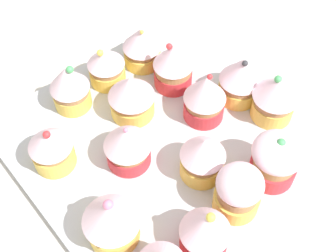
{
  "coord_description": "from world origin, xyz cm",
  "views": [
    {
      "loc": [
        -22.73,
        -27.14,
        53.15
      ],
      "look_at": [
        0.0,
        0.0,
        4.2
      ],
      "focal_mm": 49.94,
      "sensor_mm": 36.0,
      "label": 1
    }
  ],
  "objects_px": {
    "baking_tray": "(168,142)",
    "cupcake_2": "(236,193)",
    "cupcake_4": "(112,221)",
    "cupcake_14": "(103,67)",
    "cupcake_1": "(205,230)",
    "cupcake_15": "(142,46)",
    "cupcake_5": "(200,159)",
    "cupcake_8": "(207,99)",
    "cupcake_12": "(173,65)",
    "cupcake_7": "(127,145)",
    "cupcake_10": "(51,147)",
    "cupcake_3": "(276,159)",
    "cupcake_6": "(275,97)",
    "cupcake_9": "(241,78)",
    "cupcake_13": "(69,86)",
    "cupcake_11": "(131,95)"
  },
  "relations": [
    {
      "from": "cupcake_3",
      "to": "cupcake_15",
      "type": "relative_size",
      "value": 1.08
    },
    {
      "from": "baking_tray",
      "to": "cupcake_7",
      "type": "xyz_separation_m",
      "value": [
        -0.06,
        0.01,
        0.04
      ]
    },
    {
      "from": "cupcake_4",
      "to": "cupcake_8",
      "type": "height_order",
      "value": "cupcake_8"
    },
    {
      "from": "baking_tray",
      "to": "cupcake_3",
      "type": "xyz_separation_m",
      "value": [
        0.06,
        -0.13,
        0.04
      ]
    },
    {
      "from": "cupcake_15",
      "to": "cupcake_2",
      "type": "bearing_deg",
      "value": -104.1
    },
    {
      "from": "cupcake_9",
      "to": "cupcake_12",
      "type": "bearing_deg",
      "value": 125.79
    },
    {
      "from": "baking_tray",
      "to": "cupcake_10",
      "type": "distance_m",
      "value": 0.16
    },
    {
      "from": "cupcake_2",
      "to": "cupcake_5",
      "type": "distance_m",
      "value": 0.06
    },
    {
      "from": "cupcake_1",
      "to": "cupcake_15",
      "type": "xyz_separation_m",
      "value": [
        0.13,
        0.27,
        -0.01
      ]
    },
    {
      "from": "cupcake_3",
      "to": "cupcake_14",
      "type": "distance_m",
      "value": 0.27
    },
    {
      "from": "cupcake_1",
      "to": "cupcake_11",
      "type": "relative_size",
      "value": 1.17
    },
    {
      "from": "cupcake_2",
      "to": "cupcake_9",
      "type": "bearing_deg",
      "value": 43.27
    },
    {
      "from": "cupcake_2",
      "to": "cupcake_6",
      "type": "bearing_deg",
      "value": 25.68
    },
    {
      "from": "cupcake_1",
      "to": "cupcake_12",
      "type": "relative_size",
      "value": 1.03
    },
    {
      "from": "cupcake_2",
      "to": "cupcake_8",
      "type": "relative_size",
      "value": 0.92
    },
    {
      "from": "cupcake_2",
      "to": "cupcake_4",
      "type": "height_order",
      "value": "cupcake_4"
    },
    {
      "from": "baking_tray",
      "to": "cupcake_2",
      "type": "relative_size",
      "value": 5.17
    },
    {
      "from": "cupcake_7",
      "to": "cupcake_2",
      "type": "bearing_deg",
      "value": -67.5
    },
    {
      "from": "cupcake_10",
      "to": "cupcake_14",
      "type": "xyz_separation_m",
      "value": [
        0.13,
        0.07,
        -0.0
      ]
    },
    {
      "from": "baking_tray",
      "to": "cupcake_9",
      "type": "relative_size",
      "value": 4.84
    },
    {
      "from": "cupcake_4",
      "to": "cupcake_11",
      "type": "xyz_separation_m",
      "value": [
        0.13,
        0.13,
        -0.0
      ]
    },
    {
      "from": "cupcake_8",
      "to": "cupcake_4",
      "type": "bearing_deg",
      "value": -163.2
    },
    {
      "from": "cupcake_12",
      "to": "cupcake_14",
      "type": "bearing_deg",
      "value": 138.34
    },
    {
      "from": "cupcake_9",
      "to": "baking_tray",
      "type": "bearing_deg",
      "value": 177.19
    },
    {
      "from": "cupcake_1",
      "to": "cupcake_12",
      "type": "bearing_deg",
      "value": 57.71
    },
    {
      "from": "cupcake_12",
      "to": "cupcake_6",
      "type": "bearing_deg",
      "value": -62.65
    },
    {
      "from": "cupcake_7",
      "to": "cupcake_6",
      "type": "bearing_deg",
      "value": -18.88
    },
    {
      "from": "cupcake_4",
      "to": "cupcake_9",
      "type": "height_order",
      "value": "cupcake_9"
    },
    {
      "from": "cupcake_11",
      "to": "cupcake_12",
      "type": "xyz_separation_m",
      "value": [
        0.08,
        0.0,
        0.0
      ]
    },
    {
      "from": "cupcake_10",
      "to": "cupcake_13",
      "type": "bearing_deg",
      "value": 43.16
    },
    {
      "from": "cupcake_7",
      "to": "cupcake_12",
      "type": "relative_size",
      "value": 0.89
    },
    {
      "from": "cupcake_11",
      "to": "cupcake_14",
      "type": "distance_m",
      "value": 0.07
    },
    {
      "from": "cupcake_5",
      "to": "cupcake_8",
      "type": "distance_m",
      "value": 0.09
    },
    {
      "from": "cupcake_5",
      "to": "cupcake_15",
      "type": "relative_size",
      "value": 1.02
    },
    {
      "from": "cupcake_5",
      "to": "cupcake_9",
      "type": "xyz_separation_m",
      "value": [
        0.13,
        0.06,
        0.0
      ]
    },
    {
      "from": "baking_tray",
      "to": "cupcake_7",
      "type": "bearing_deg",
      "value": 172.79
    },
    {
      "from": "cupcake_8",
      "to": "cupcake_13",
      "type": "xyz_separation_m",
      "value": [
        -0.13,
        0.14,
        -0.0
      ]
    },
    {
      "from": "baking_tray",
      "to": "cupcake_8",
      "type": "height_order",
      "value": "cupcake_8"
    },
    {
      "from": "cupcake_8",
      "to": "cupcake_10",
      "type": "distance_m",
      "value": 0.21
    },
    {
      "from": "cupcake_10",
      "to": "cupcake_8",
      "type": "bearing_deg",
      "value": -19.38
    },
    {
      "from": "cupcake_1",
      "to": "cupcake_5",
      "type": "distance_m",
      "value": 0.09
    },
    {
      "from": "cupcake_12",
      "to": "cupcake_7",
      "type": "bearing_deg",
      "value": -153.67
    },
    {
      "from": "cupcake_4",
      "to": "cupcake_14",
      "type": "distance_m",
      "value": 0.24
    },
    {
      "from": "cupcake_10",
      "to": "cupcake_14",
      "type": "bearing_deg",
      "value": 28.71
    },
    {
      "from": "cupcake_12",
      "to": "cupcake_14",
      "type": "height_order",
      "value": "cupcake_12"
    },
    {
      "from": "baking_tray",
      "to": "cupcake_14",
      "type": "distance_m",
      "value": 0.14
    },
    {
      "from": "cupcake_14",
      "to": "cupcake_2",
      "type": "bearing_deg",
      "value": -89.78
    },
    {
      "from": "cupcake_2",
      "to": "cupcake_3",
      "type": "bearing_deg",
      "value": 1.09
    },
    {
      "from": "cupcake_1",
      "to": "cupcake_5",
      "type": "height_order",
      "value": "cupcake_1"
    },
    {
      "from": "cupcake_4",
      "to": "cupcake_10",
      "type": "height_order",
      "value": "cupcake_4"
    }
  ]
}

